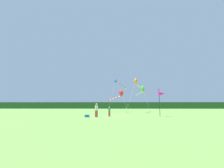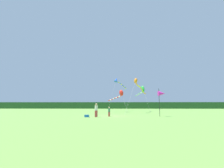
# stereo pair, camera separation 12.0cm
# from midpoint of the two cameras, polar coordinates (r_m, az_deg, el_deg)

# --- Properties ---
(ground_plane) EXTENTS (120.00, 120.00, 0.00)m
(ground_plane) POSITION_cam_midpoint_polar(r_m,az_deg,el_deg) (22.07, -0.34, -11.73)
(ground_plane) COLOR #6B9E42
(distant_treeline) EXTENTS (108.00, 2.90, 2.72)m
(distant_treeline) POSITION_cam_midpoint_polar(r_m,az_deg,el_deg) (67.00, 1.10, -7.88)
(distant_treeline) COLOR #234C23
(distant_treeline) RESTS_ON ground
(person_adult) EXTENTS (0.38, 0.38, 1.74)m
(person_adult) POSITION_cam_midpoint_polar(r_m,az_deg,el_deg) (20.30, -5.67, -9.29)
(person_adult) COLOR #B23338
(person_adult) RESTS_ON ground
(person_child) EXTENTS (0.28, 0.28, 1.28)m
(person_child) POSITION_cam_midpoint_polar(r_m,az_deg,el_deg) (21.23, -0.90, -9.95)
(person_child) COLOR #B23338
(person_child) RESTS_ON ground
(cooler_box) EXTENTS (0.55, 0.43, 0.30)m
(cooler_box) POSITION_cam_midpoint_polar(r_m,az_deg,el_deg) (20.35, -9.09, -11.54)
(cooler_box) COLOR #1959B2
(cooler_box) RESTS_ON ground
(banner_flag_pole) EXTENTS (0.90, 0.70, 3.75)m
(banner_flag_pole) POSITION_cam_midpoint_polar(r_m,az_deg,el_deg) (21.99, 17.90, -3.44)
(banner_flag_pole) COLOR black
(banner_flag_pole) RESTS_ON ground
(kite_red) EXTENTS (4.20, 5.20, 4.88)m
(kite_red) POSITION_cam_midpoint_polar(r_m,az_deg,el_deg) (33.34, 3.17, -3.59)
(kite_red) COLOR #B2B2B2
(kite_red) RESTS_ON ground
(kite_blue) EXTENTS (4.66, 8.26, 8.50)m
(kite_blue) POSITION_cam_midpoint_polar(r_m,az_deg,el_deg) (39.02, 2.10, 1.15)
(kite_blue) COLOR #B2B2B2
(kite_blue) RESTS_ON ground
(kite_orange) EXTENTS (5.49, 10.99, 6.95)m
(kite_orange) POSITION_cam_midpoint_polar(r_m,az_deg,el_deg) (31.73, 9.51, 0.12)
(kite_orange) COLOR #B2B2B2
(kite_orange) RESTS_ON ground
(kite_green) EXTENTS (2.63, 6.06, 6.50)m
(kite_green) POSITION_cam_midpoint_polar(r_m,az_deg,el_deg) (39.66, 11.23, -1.98)
(kite_green) COLOR #B2B2B2
(kite_green) RESTS_ON ground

